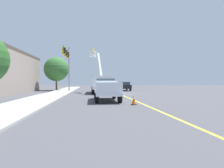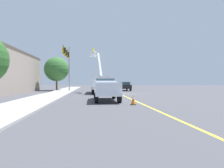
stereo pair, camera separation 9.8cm
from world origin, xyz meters
The scene contains 10 objects.
ground centered at (0.00, 0.00, 0.00)m, with size 120.00×120.00×0.00m, color #47474C.
sidewalk_far_side centered at (-1.56, 8.81, 0.06)m, with size 60.00×3.60×0.12m, color #9E9E99.
lane_centre_stripe centered at (0.00, 0.00, 0.00)m, with size 50.00×0.16×0.01m, color yellow.
utility_bucket_truck centered at (1.15, 2.87, 1.62)m, with size 8.51×3.89×7.10m.
service_pickup_truck centered at (-9.73, 0.92, 1.12)m, with size 5.88×3.04×2.06m.
passing_minivan centered at (8.25, -0.93, 0.97)m, with size 5.06×2.71×1.69m.
traffic_cone_leading centered at (-12.51, -1.40, 0.37)m, with size 0.40×0.40×0.76m.
traffic_cone_mid_front centered at (5.72, 1.56, 0.35)m, with size 0.40×0.40×0.71m.
traffic_signal_mast centered at (3.67, 8.70, 5.48)m, with size 7.22×1.47×8.03m.
street_tree_right centered at (8.34, 12.37, 4.19)m, with size 4.75×4.75×6.57m.
Camera 1 is at (-26.10, -0.48, 1.77)m, focal length 28.58 mm.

